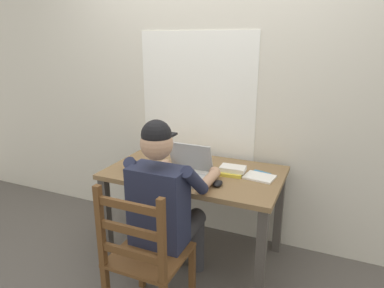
{
  "coord_description": "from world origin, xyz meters",
  "views": [
    {
      "loc": [
        0.92,
        -2.16,
        1.65
      ],
      "look_at": [
        -0.0,
        -0.05,
        0.94
      ],
      "focal_mm": 31.64,
      "sensor_mm": 36.0,
      "label": 1
    }
  ],
  "objects": [
    {
      "name": "coffee_mug_dark",
      "position": [
        -0.44,
        -0.19,
        0.77
      ],
      "size": [
        0.11,
        0.08,
        0.09
      ],
      "color": "#2D384C",
      "rests_on": "desk"
    },
    {
      "name": "ground_plane",
      "position": [
        0.0,
        0.0,
        0.0
      ],
      "size": [
        8.0,
        8.0,
        0.0
      ],
      "primitive_type": "plane",
      "color": "#56514C"
    },
    {
      "name": "coffee_mug_white",
      "position": [
        0.02,
        0.1,
        0.77
      ],
      "size": [
        0.12,
        0.08,
        0.09
      ],
      "color": "white",
      "rests_on": "desk"
    },
    {
      "name": "landscape_photo_print",
      "position": [
        0.46,
        0.14,
        0.73
      ],
      "size": [
        0.15,
        0.12,
        0.0
      ],
      "primitive_type": "cube",
      "rotation": [
        0.0,
        0.0,
        -0.28
      ],
      "color": "teal",
      "rests_on": "desk"
    },
    {
      "name": "wooden_chair",
      "position": [
        -0.0,
        -0.73,
        0.45
      ],
      "size": [
        0.42,
        0.42,
        0.92
      ],
      "color": "brown",
      "rests_on": "ground"
    },
    {
      "name": "paper_pile_back_corner",
      "position": [
        -0.0,
        -0.01,
        0.73
      ],
      "size": [
        0.27,
        0.22,
        0.01
      ],
      "primitive_type": "cube",
      "rotation": [
        0.0,
        0.0,
        -0.14
      ],
      "color": "white",
      "rests_on": "desk"
    },
    {
      "name": "laptop",
      "position": [
        -0.01,
        -0.14,
        0.78
      ],
      "size": [
        0.33,
        0.31,
        0.23
      ],
      "color": "#ADAFB2",
      "rests_on": "desk"
    },
    {
      "name": "back_wall",
      "position": [
        -0.0,
        0.45,
        1.3
      ],
      "size": [
        6.0,
        0.08,
        2.6
      ],
      "color": "silver",
      "rests_on": "ground"
    },
    {
      "name": "desk",
      "position": [
        0.0,
        0.0,
        0.62
      ],
      "size": [
        1.28,
        0.75,
        0.72
      ],
      "color": "olive",
      "rests_on": "ground"
    },
    {
      "name": "paper_pile_near_laptop",
      "position": [
        0.47,
        0.05,
        0.73
      ],
      "size": [
        0.22,
        0.18,
        0.01
      ],
      "primitive_type": "cube",
      "rotation": [
        0.0,
        0.0,
        -0.13
      ],
      "color": "white",
      "rests_on": "desk"
    },
    {
      "name": "computer_mouse",
      "position": [
        0.25,
        -0.19,
        0.74
      ],
      "size": [
        0.06,
        0.1,
        0.03
      ],
      "primitive_type": "ellipsoid",
      "color": "black",
      "rests_on": "desk"
    },
    {
      "name": "book_stack_main",
      "position": [
        0.28,
        0.04,
        0.75
      ],
      "size": [
        0.18,
        0.15,
        0.06
      ],
      "color": "gold",
      "rests_on": "desk"
    },
    {
      "name": "seated_person",
      "position": [
        -0.0,
        -0.45,
        0.67
      ],
      "size": [
        0.5,
        0.6,
        1.23
      ],
      "color": "#232842",
      "rests_on": "ground"
    }
  ]
}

